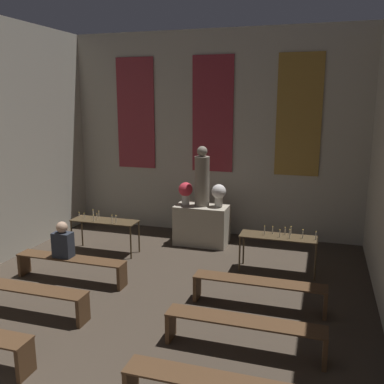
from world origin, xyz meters
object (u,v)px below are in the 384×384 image
Objects in this scene: statue at (202,179)px; pew_back_right at (259,288)px; flower_vase_left at (186,191)px; pew_back_left at (71,264)px; flower_vase_right at (219,193)px; pew_third_right at (244,328)px; candle_rack_right at (279,240)px; pew_third_left at (24,294)px; altar at (202,225)px; person_seated at (63,241)px; candle_rack_left at (105,224)px.

pew_back_right is (1.80, -2.84, -1.25)m from statue.
pew_back_left is at bearing -116.05° from flower_vase_left.
pew_third_right is at bearing -71.68° from flower_vase_right.
candle_rack_right is at bearing -32.11° from statue.
candle_rack_right is (1.53, -1.22, -0.60)m from flower_vase_right.
pew_back_right is (3.59, 0.00, 0.00)m from pew_back_left.
candle_rack_right is 0.69× the size of pew_third_left.
altar is 3.45m from person_seated.
person_seated is (-0.15, 1.35, 0.43)m from pew_third_left.
pew_third_right is (3.73, -2.97, -0.32)m from candle_rack_left.
statue reaches higher than candle_rack_left.
flower_vase_left reaches higher than person_seated.
pew_back_right is at bearing -52.20° from flower_vase_left.
flower_vase_left is at bearing 117.73° from pew_third_right.
candle_rack_right reaches higher than pew_back_right.
pew_back_right is (0.00, 1.35, 0.00)m from pew_third_right.
statue reaches higher than altar.
candle_rack_left is at bearing 89.96° from person_seated.
flower_vase_left is 0.24× the size of pew_back_left.
pew_third_right is at bearing -92.79° from candle_rack_right.
candle_rack_left reaches higher than altar.
pew_back_left is 1.00× the size of pew_back_right.
pew_third_right is 1.00× the size of pew_back_left.
altar is 2.33× the size of flower_vase_left.
pew_back_left is at bearing 0.00° from person_seated.
flower_vase_right is at bearing 27.45° from candle_rack_left.
person_seated is at bearing -90.04° from candle_rack_left.
candle_rack_right is at bearing 0.02° from candle_rack_left.
statue reaches higher than pew_third_left.
statue is 0.93× the size of candle_rack_left.
candle_rack_left is at bearing -141.49° from flower_vase_left.
pew_third_left is 1.35m from pew_back_left.
altar reaches higher than pew_third_right.
pew_third_left is at bearing -113.19° from statue.
pew_back_left is at bearing -127.80° from flower_vase_right.
statue is at bearing 0.00° from altar.
altar is 4.56m from pew_third_right.
flower_vase_left is 1.00× the size of flower_vase_right.
pew_third_right is 3.16× the size of person_seated.
pew_third_right is 3.84m from pew_back_left.
flower_vase_left is 0.24× the size of pew_third_left.
flower_vase_right reaches higher than candle_rack_left.
flower_vase_right is 4.82m from pew_third_left.
candle_rack_right is 4.09m from pew_back_left.
pew_third_left is (-3.74, -2.97, -0.32)m from candle_rack_right.
pew_third_right is (2.20, -4.19, -0.92)m from flower_vase_left.
flower_vase_right is (0.41, 0.00, -0.33)m from statue.
pew_back_right is (3.73, -1.62, -0.32)m from candle_rack_left.
flower_vase_left is at bearing 63.95° from pew_back_left.
pew_third_right is at bearing -19.89° from person_seated.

